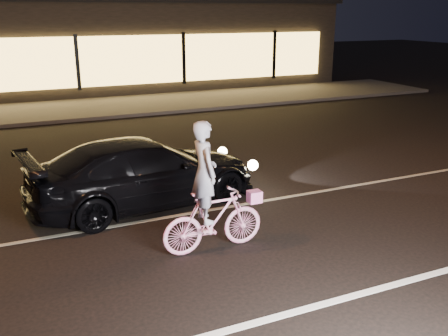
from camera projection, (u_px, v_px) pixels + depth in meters
name	position (u px, v px, depth m)	size (l,w,h in m)	color
ground	(237.00, 261.00, 7.47)	(90.00, 90.00, 0.00)	black
lane_stripe_near	(289.00, 313.00, 6.17)	(60.00, 0.12, 0.01)	silver
lane_stripe_far	(191.00, 213.00, 9.21)	(60.00, 0.10, 0.01)	gray
sidewalk	(88.00, 108.00, 18.77)	(30.00, 4.00, 0.12)	#383533
storefront	(63.00, 43.00, 23.33)	(25.40, 8.42, 4.20)	black
cyclist	(211.00, 206.00, 7.60)	(1.65, 0.57, 2.07)	#FF4496
sedan	(145.00, 172.00, 9.50)	(4.63, 2.38, 1.28)	black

